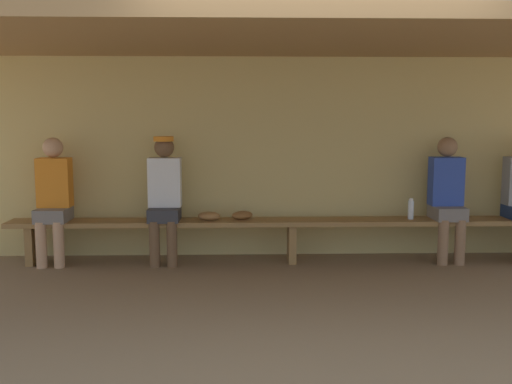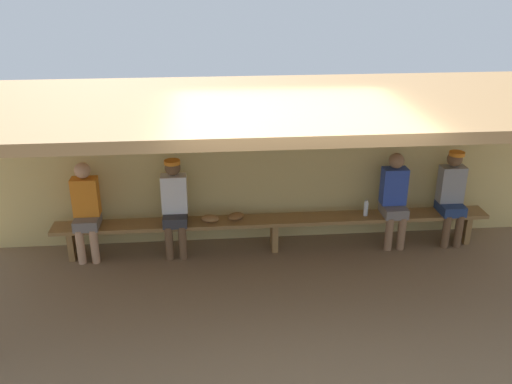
# 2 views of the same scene
# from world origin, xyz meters

# --- Properties ---
(ground_plane) EXTENTS (24.00, 24.00, 0.00)m
(ground_plane) POSITION_xyz_m (0.00, 0.00, 0.00)
(ground_plane) COLOR brown
(back_wall) EXTENTS (8.00, 0.20, 2.20)m
(back_wall) POSITION_xyz_m (0.00, 2.00, 1.10)
(back_wall) COLOR tan
(back_wall) RESTS_ON ground
(dugout_roof) EXTENTS (8.00, 2.80, 0.12)m
(dugout_roof) POSITION_xyz_m (0.00, 0.70, 2.26)
(dugout_roof) COLOR #9E7547
(dugout_roof) RESTS_ON back_wall
(bench) EXTENTS (6.00, 0.36, 0.46)m
(bench) POSITION_xyz_m (0.00, 1.55, 0.39)
(bench) COLOR olive
(bench) RESTS_ON ground
(player_near_post) EXTENTS (0.34, 0.42, 1.34)m
(player_near_post) POSITION_xyz_m (-1.35, 1.55, 0.75)
(player_near_post) COLOR #333338
(player_near_post) RESTS_ON ground
(player_with_sunglasses) EXTENTS (0.34, 0.42, 1.34)m
(player_with_sunglasses) POSITION_xyz_m (1.67, 1.55, 0.73)
(player_with_sunglasses) COLOR slate
(player_with_sunglasses) RESTS_ON ground
(player_leftmost) EXTENTS (0.34, 0.42, 1.34)m
(player_leftmost) POSITION_xyz_m (2.49, 1.55, 0.75)
(player_leftmost) COLOR navy
(player_leftmost) RESTS_ON ground
(player_middle) EXTENTS (0.34, 0.42, 1.34)m
(player_middle) POSITION_xyz_m (-2.51, 1.55, 0.73)
(player_middle) COLOR slate
(player_middle) RESTS_ON ground
(water_bottle_orange) EXTENTS (0.06, 0.06, 0.22)m
(water_bottle_orange) POSITION_xyz_m (1.28, 1.54, 0.57)
(water_bottle_orange) COLOR silver
(water_bottle_orange) RESTS_ON bench
(baseball_glove_dark_brown) EXTENTS (0.27, 0.22, 0.09)m
(baseball_glove_dark_brown) POSITION_xyz_m (-0.88, 1.54, 0.51)
(baseball_glove_dark_brown) COLOR olive
(baseball_glove_dark_brown) RESTS_ON bench
(baseball_glove_tan) EXTENTS (0.29, 0.27, 0.09)m
(baseball_glove_tan) POSITION_xyz_m (-0.53, 1.58, 0.51)
(baseball_glove_tan) COLOR brown
(baseball_glove_tan) RESTS_ON bench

